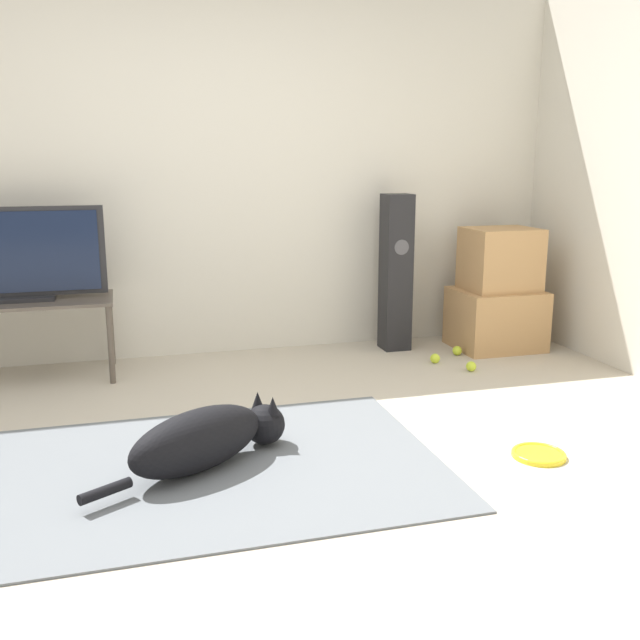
# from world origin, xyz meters

# --- Properties ---
(ground_plane) EXTENTS (12.00, 12.00, 0.00)m
(ground_plane) POSITION_xyz_m (0.00, 0.00, 0.00)
(ground_plane) COLOR #BCB29E
(wall_back) EXTENTS (8.00, 0.06, 2.55)m
(wall_back) POSITION_xyz_m (0.00, 2.10, 1.27)
(wall_back) COLOR beige
(wall_back) RESTS_ON ground_plane
(area_rug) EXTENTS (2.00, 1.43, 0.01)m
(area_rug) POSITION_xyz_m (-0.18, 0.10, 0.01)
(area_rug) COLOR slate
(area_rug) RESTS_ON ground_plane
(dog) EXTENTS (0.93, 0.61, 0.28)m
(dog) POSITION_xyz_m (-0.21, 0.11, 0.14)
(dog) COLOR black
(dog) RESTS_ON area_rug
(frisbee) EXTENTS (0.25, 0.25, 0.03)m
(frisbee) POSITION_xyz_m (1.28, -0.18, 0.01)
(frisbee) COLOR yellow
(frisbee) RESTS_ON ground_plane
(cardboard_box_lower) EXTENTS (0.60, 0.51, 0.43)m
(cardboard_box_lower) POSITION_xyz_m (2.06, 1.64, 0.21)
(cardboard_box_lower) COLOR tan
(cardboard_box_lower) RESTS_ON ground_plane
(cardboard_box_upper) EXTENTS (0.49, 0.41, 0.44)m
(cardboard_box_upper) POSITION_xyz_m (2.08, 1.64, 0.65)
(cardboard_box_upper) COLOR tan
(cardboard_box_upper) RESTS_ON cardboard_box_lower
(floor_speaker) EXTENTS (0.19, 0.20, 1.11)m
(floor_speaker) POSITION_xyz_m (1.35, 1.82, 0.56)
(floor_speaker) COLOR black
(floor_speaker) RESTS_ON ground_plane
(tv_stand) EXTENTS (1.02, 0.50, 0.51)m
(tv_stand) POSITION_xyz_m (-1.11, 1.74, 0.45)
(tv_stand) COLOR brown
(tv_stand) RESTS_ON ground_plane
(tv) EXTENTS (0.97, 0.20, 0.57)m
(tv) POSITION_xyz_m (-1.11, 1.74, 0.78)
(tv) COLOR #232326
(tv) RESTS_ON tv_stand
(tennis_ball_by_boxes) EXTENTS (0.07, 0.07, 0.07)m
(tennis_ball_by_boxes) POSITION_xyz_m (1.47, 1.38, 0.03)
(tennis_ball_by_boxes) COLOR #C6E033
(tennis_ball_by_boxes) RESTS_ON ground_plane
(tennis_ball_near_speaker) EXTENTS (0.07, 0.07, 0.07)m
(tennis_ball_near_speaker) POSITION_xyz_m (1.62, 1.14, 0.03)
(tennis_ball_near_speaker) COLOR #C6E033
(tennis_ball_near_speaker) RESTS_ON ground_plane
(tennis_ball_loose_on_carpet) EXTENTS (0.07, 0.07, 0.07)m
(tennis_ball_loose_on_carpet) POSITION_xyz_m (1.70, 1.52, 0.03)
(tennis_ball_loose_on_carpet) COLOR #C6E033
(tennis_ball_loose_on_carpet) RESTS_ON ground_plane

